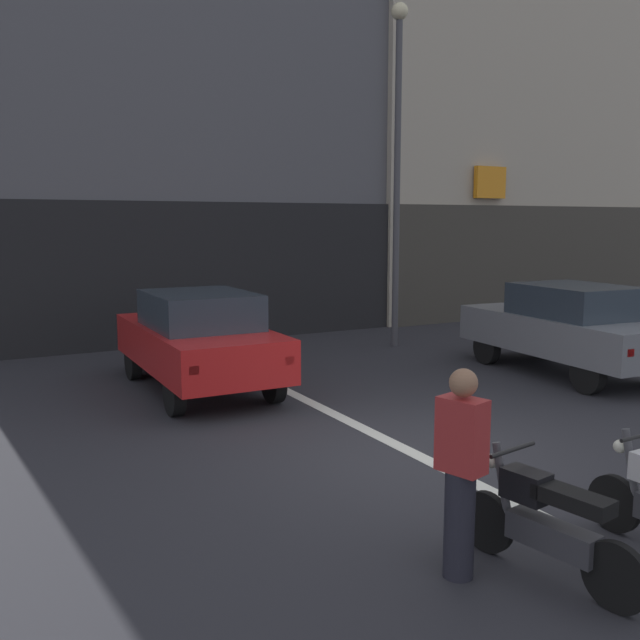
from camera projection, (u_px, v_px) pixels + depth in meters
name	position (u px, v px, depth m)	size (l,w,h in m)	color
ground_plane	(418.00, 456.00, 8.21)	(120.00, 120.00, 0.00)	#2B2B30
lane_centre_line	(233.00, 364.00, 13.43)	(0.20, 18.00, 0.01)	silver
car_red_crossing_near	(198.00, 338.00, 11.24)	(1.82, 4.12, 1.64)	black
car_grey_parked_kerbside	(569.00, 326.00, 12.47)	(2.07, 4.22, 1.64)	black
street_lamp	(398.00, 144.00, 14.79)	(0.36, 0.36, 7.30)	#47474C
motorcycle_black_row_leftmost	(545.00, 522.00, 5.34)	(0.55, 1.66, 0.98)	black
person_by_motorcycles	(461.00, 472.00, 5.31)	(0.31, 0.41, 1.67)	#23232D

